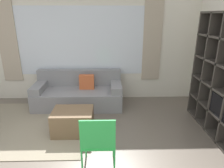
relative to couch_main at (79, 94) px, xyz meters
The scene contains 5 objects.
wall_back 1.17m from the couch_main, 83.59° to the left, with size 6.80×0.11×2.70m.
area_rug 1.36m from the couch_main, 134.41° to the right, with size 2.40×2.03×0.01m, color gray.
couch_main is the anchor object (origin of this frame).
ottoman 1.19m from the couch_main, 87.47° to the right, with size 0.72×0.54×0.44m.
folding_chair 2.27m from the couch_main, 75.70° to the right, with size 0.44×0.46×0.86m.
Camera 1 is at (0.63, -1.76, 2.05)m, focal length 32.00 mm.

